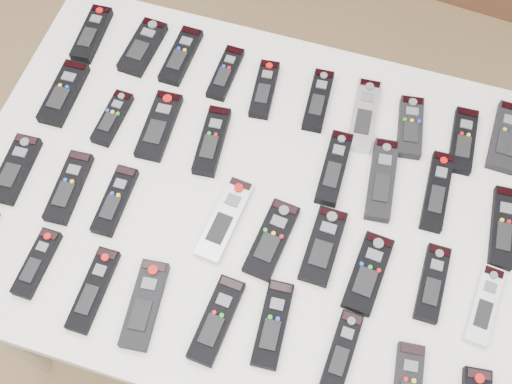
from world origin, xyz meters
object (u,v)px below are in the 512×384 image
(remote_11, at_px, (112,118))
(remote_30, at_px, (145,305))
(remote_1, at_px, (143,47))
(remote_20, at_px, (115,200))
(remote_21, at_px, (225,219))
(remote_0, at_px, (92,34))
(remote_2, at_px, (181,56))
(remote_17, at_px, (503,227))
(remote_10, at_px, (64,93))
(remote_4, at_px, (264,89))
(remote_8, at_px, (463,141))
(remote_13, at_px, (212,141))
(remote_7, at_px, (410,127))
(remote_12, at_px, (159,126))
(remote_14, at_px, (334,168))
(remote_24, at_px, (368,273))
(remote_6, at_px, (364,115))
(remote_32, at_px, (273,324))
(remote_33, at_px, (342,352))
(remote_3, at_px, (226,73))
(remote_29, at_px, (93,290))
(table, at_px, (256,208))
(remote_22, at_px, (272,239))
(remote_25, at_px, (432,283))
(remote_31, at_px, (217,320))
(remote_9, at_px, (506,137))
(remote_18, at_px, (15,169))
(remote_5, at_px, (318,100))
(remote_26, at_px, (484,305))
(remote_19, at_px, (69,187))
(remote_23, at_px, (323,246))
(remote_16, at_px, (437,191))
(remote_15, at_px, (382,180))
(remote_28, at_px, (37,263))

(remote_11, xyz_separation_m, remote_30, (0.23, -0.38, 0.00))
(remote_1, xyz_separation_m, remote_20, (0.10, -0.40, -0.00))
(remote_21, height_order, remote_30, remote_30)
(remote_0, relative_size, remote_2, 0.99)
(remote_17, bearing_deg, remote_10, 174.55)
(remote_4, relative_size, remote_8, 0.93)
(remote_13, bearing_deg, remote_7, 16.61)
(remote_12, relative_size, remote_14, 0.99)
(remote_24, bearing_deg, remote_6, 108.94)
(remote_32, bearing_deg, remote_30, -175.45)
(remote_6, relative_size, remote_8, 1.14)
(remote_4, distance_m, remote_14, 0.26)
(remote_13, distance_m, remote_33, 0.53)
(remote_3, bearing_deg, remote_2, 173.32)
(remote_3, distance_m, remote_29, 0.59)
(table, height_order, remote_24, remote_24)
(remote_22, bearing_deg, remote_4, 115.29)
(remote_12, height_order, remote_14, remote_14)
(remote_20, bearing_deg, remote_25, 0.52)
(remote_8, height_order, remote_10, remote_10)
(remote_22, height_order, remote_31, remote_31)
(remote_22, bearing_deg, remote_11, 163.68)
(remote_12, distance_m, remote_30, 0.42)
(remote_8, bearing_deg, remote_32, -121.07)
(remote_3, height_order, remote_14, remote_14)
(remote_9, distance_m, remote_18, 1.08)
(remote_33, bearing_deg, remote_17, 56.58)
(remote_14, xyz_separation_m, remote_25, (0.25, -0.20, -0.00))
(remote_5, height_order, remote_29, remote_5)
(remote_3, distance_m, remote_31, 0.59)
(remote_4, height_order, remote_8, remote_4)
(table, xyz_separation_m, remote_26, (0.50, -0.10, 0.07))
(remote_19, bearing_deg, remote_21, 1.21)
(remote_14, distance_m, remote_18, 0.69)
(remote_31, bearing_deg, remote_4, 101.60)
(remote_12, bearing_deg, remote_7, 13.73)
(remote_25, bearing_deg, remote_32, -147.65)
(remote_14, height_order, remote_23, remote_14)
(remote_20, relative_size, remote_21, 0.83)
(remote_21, xyz_separation_m, remote_26, (0.54, -0.02, 0.00))
(remote_17, xyz_separation_m, remote_31, (-0.50, -0.36, 0.00))
(remote_13, bearing_deg, remote_4, 62.12)
(remote_24, bearing_deg, remote_2, 148.46)
(remote_3, relative_size, remote_6, 0.80)
(remote_6, xyz_separation_m, remote_19, (-0.56, -0.37, -0.00))
(remote_16, bearing_deg, remote_1, 165.62)
(remote_0, xyz_separation_m, remote_15, (0.76, -0.19, 0.00))
(remote_11, relative_size, remote_14, 0.79)
(remote_1, bearing_deg, remote_28, -86.35)
(remote_10, xyz_separation_m, remote_29, (0.26, -0.42, -0.00))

